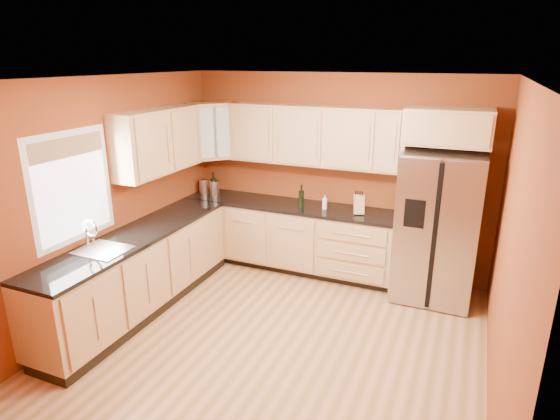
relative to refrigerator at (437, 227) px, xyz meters
name	(u,v)px	position (x,y,z in m)	size (l,w,h in m)	color
floor	(276,340)	(-1.35, -1.62, -0.89)	(4.00, 4.00, 0.00)	olive
ceiling	(275,79)	(-1.35, -1.62, 1.71)	(4.00, 4.00, 0.00)	white
wall_back	(336,175)	(-1.35, 0.38, 0.41)	(4.00, 0.04, 2.60)	maroon
wall_front	(136,329)	(-1.35, -3.62, 0.41)	(4.00, 0.04, 2.60)	maroon
wall_left	(110,198)	(-3.35, -1.62, 0.41)	(0.04, 4.00, 2.60)	maroon
wall_right	(509,255)	(0.65, -1.62, 0.41)	(0.04, 4.00, 2.60)	maroon
base_cabinets_back	(289,237)	(-1.90, 0.07, -0.45)	(2.90, 0.60, 0.88)	tan
base_cabinets_left	(139,273)	(-3.05, -1.62, -0.45)	(0.60, 2.80, 0.88)	tan
countertop_back	(288,205)	(-1.90, 0.06, 0.01)	(2.90, 0.62, 0.04)	black
countertop_left	(136,236)	(-3.04, -1.62, 0.01)	(0.62, 2.80, 0.04)	black
upper_cabinets_back	(315,136)	(-1.60, 0.21, 0.94)	(2.30, 0.33, 0.75)	tan
upper_cabinets_left	(159,141)	(-3.19, -0.90, 0.94)	(0.33, 1.35, 0.75)	tan
corner_upper_cabinet	(212,131)	(-3.02, 0.04, 0.94)	(0.62, 0.33, 0.75)	tan
over_fridge_cabinet	(449,126)	(0.00, 0.07, 1.16)	(0.92, 0.60, 0.40)	tan
refrigerator	(437,227)	(0.00, 0.00, 0.00)	(0.90, 0.75, 1.78)	silver
window	(72,187)	(-3.33, -2.12, 0.66)	(0.03, 0.90, 1.00)	white
sink_faucet	(101,237)	(-3.04, -2.12, 0.18)	(0.50, 0.42, 0.30)	white
canister_left	(204,187)	(-3.20, 0.06, 0.13)	(0.13, 0.13, 0.21)	silver
canister_right	(215,188)	(-3.01, 0.04, 0.13)	(0.13, 0.13, 0.21)	silver
wine_bottle_a	(213,184)	(-3.02, 0.03, 0.20)	(0.07, 0.07, 0.33)	black
wine_bottle_b	(301,196)	(-1.70, 0.01, 0.18)	(0.07, 0.07, 0.30)	black
knife_block	(359,204)	(-0.95, 0.04, 0.15)	(0.12, 0.11, 0.24)	tan
soap_dispenser	(325,202)	(-1.39, 0.05, 0.12)	(0.06, 0.06, 0.18)	white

